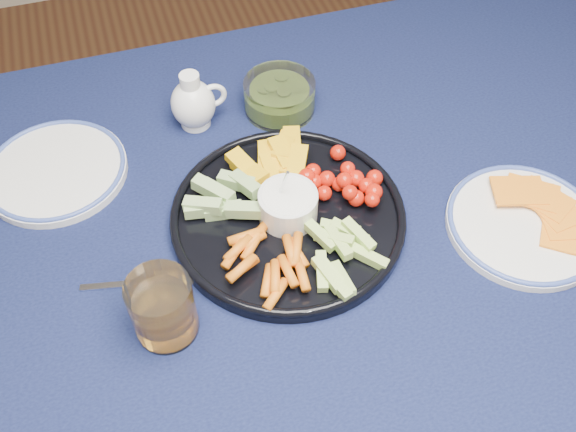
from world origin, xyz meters
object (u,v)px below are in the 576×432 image
object	(u,v)px
dining_table	(278,285)
crudite_platter	(286,214)
cheese_plate	(525,222)
juice_tumbler	(163,310)
creamer_pitcher	(194,103)
side_plate_extra	(56,170)
pickle_bowl	(280,97)

from	to	relation	value
dining_table	crudite_platter	distance (m)	0.12
crudite_platter	cheese_plate	world-z (taller)	crudite_platter
juice_tumbler	creamer_pitcher	bearing A→B (deg)	72.10
crudite_platter	cheese_plate	bearing A→B (deg)	-19.12
cheese_plate	juice_tumbler	size ratio (longest dim) A/B	2.33
juice_tumbler	dining_table	bearing A→B (deg)	22.88
creamer_pitcher	side_plate_extra	distance (m)	0.24
crudite_platter	cheese_plate	xyz separation A→B (m)	(0.33, -0.11, -0.01)
creamer_pitcher	side_plate_extra	xyz separation A→B (m)	(-0.24, -0.05, -0.03)
creamer_pitcher	cheese_plate	xyz separation A→B (m)	(0.41, -0.36, -0.03)
crudite_platter	creamer_pitcher	size ratio (longest dim) A/B	3.39
crudite_platter	creamer_pitcher	bearing A→B (deg)	108.00
dining_table	pickle_bowl	bearing A→B (deg)	72.40
juice_tumbler	cheese_plate	bearing A→B (deg)	0.67
juice_tumbler	pickle_bowl	bearing A→B (deg)	53.89
cheese_plate	juice_tumbler	world-z (taller)	juice_tumbler
creamer_pitcher	cheese_plate	bearing A→B (deg)	-41.51
crudite_platter	creamer_pitcher	world-z (taller)	crudite_platter
side_plate_extra	crudite_platter	bearing A→B (deg)	-32.34
dining_table	cheese_plate	world-z (taller)	cheese_plate
cheese_plate	side_plate_extra	size ratio (longest dim) A/B	1.03
dining_table	cheese_plate	size ratio (longest dim) A/B	7.32
dining_table	pickle_bowl	size ratio (longest dim) A/B	13.72
creamer_pitcher	side_plate_extra	world-z (taller)	creamer_pitcher
creamer_pitcher	juice_tumbler	world-z (taller)	creamer_pitcher
crudite_platter	side_plate_extra	distance (m)	0.37
creamer_pitcher	juice_tumbler	distance (m)	0.39
creamer_pitcher	dining_table	bearing A→B (deg)	-79.92
creamer_pitcher	juice_tumbler	size ratio (longest dim) A/B	1.05
creamer_pitcher	crudite_platter	bearing A→B (deg)	-72.00
juice_tumbler	side_plate_extra	world-z (taller)	juice_tumbler
creamer_pitcher	side_plate_extra	bearing A→B (deg)	-168.21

